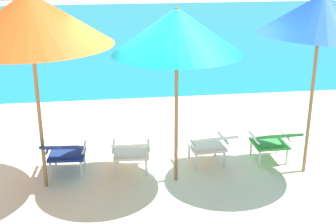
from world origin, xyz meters
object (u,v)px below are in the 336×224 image
at_px(lounge_chair_near_left, 131,150).
at_px(beach_umbrella_center, 177,31).
at_px(lounge_chair_far_right, 274,140).
at_px(beach_umbrella_right, 321,16).
at_px(lounge_chair_near_right, 210,143).
at_px(lounge_chair_far_left, 65,151).
at_px(beach_umbrella_left, 30,19).

relative_size(lounge_chair_near_left, beach_umbrella_center, 0.37).
height_order(lounge_chair_far_right, beach_umbrella_right, beach_umbrella_right).
height_order(lounge_chair_near_right, beach_umbrella_center, beach_umbrella_center).
bearing_deg(lounge_chair_near_right, lounge_chair_far_right, -1.34).
relative_size(lounge_chair_far_left, beach_umbrella_right, 0.34).
bearing_deg(lounge_chair_far_left, beach_umbrella_center, -11.58).
distance_m(lounge_chair_near_left, beach_umbrella_left, 2.30).
relative_size(lounge_chair_far_left, lounge_chair_far_right, 1.04).
height_order(lounge_chair_near_right, lounge_chair_far_right, same).
xyz_separation_m(lounge_chair_near_left, lounge_chair_near_right, (1.20, 0.08, 0.00)).
bearing_deg(beach_umbrella_center, lounge_chair_far_right, 10.71).
relative_size(lounge_chair_near_right, beach_umbrella_right, 0.34).
distance_m(lounge_chair_near_right, beach_umbrella_right, 2.38).
height_order(beach_umbrella_center, beach_umbrella_right, beach_umbrella_right).
xyz_separation_m(lounge_chair_far_left, beach_umbrella_left, (-0.27, -0.26, 1.95)).
height_order(lounge_chair_near_left, beach_umbrella_left, beach_umbrella_left).
distance_m(lounge_chair_near_right, beach_umbrella_center, 1.87).
bearing_deg(beach_umbrella_center, beach_umbrella_right, 0.28).
distance_m(lounge_chair_near_right, lounge_chair_far_right, 0.99).
bearing_deg(lounge_chair_far_right, beach_umbrella_left, -176.14).
xyz_separation_m(beach_umbrella_center, beach_umbrella_right, (1.95, 0.01, 0.16)).
bearing_deg(beach_umbrella_center, beach_umbrella_left, 177.99).
distance_m(lounge_chair_far_left, beach_umbrella_center, 2.38).
relative_size(lounge_chair_far_left, lounge_chair_near_right, 0.99).
height_order(lounge_chair_near_right, beach_umbrella_left, beach_umbrella_left).
bearing_deg(lounge_chair_near_left, beach_umbrella_left, -171.81).
xyz_separation_m(lounge_chair_far_left, beach_umbrella_right, (3.53, -0.31, 1.91)).
xyz_separation_m(lounge_chair_near_right, beach_umbrella_center, (-0.57, -0.32, 1.76)).
bearing_deg(beach_umbrella_center, lounge_chair_near_left, 159.07).
distance_m(lounge_chair_far_right, beach_umbrella_right, 1.97).
relative_size(beach_umbrella_center, beach_umbrella_right, 0.92).
relative_size(lounge_chair_near_left, beach_umbrella_right, 0.34).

